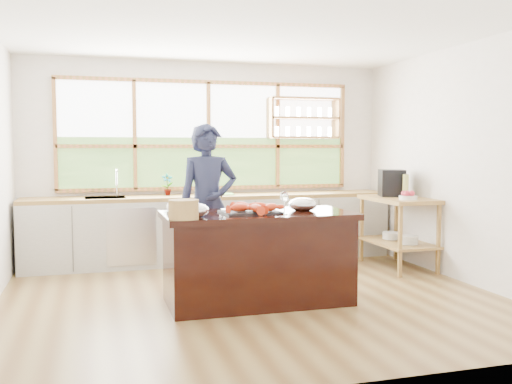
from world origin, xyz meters
name	(u,v)px	position (x,y,z in m)	size (l,w,h in m)	color
ground_plane	(252,297)	(0.00, 0.00, 0.00)	(5.00, 5.00, 0.00)	olive
room_shell	(242,128)	(0.02, 0.51, 1.75)	(5.02, 4.52, 2.71)	white
back_counter	(212,228)	(-0.02, 1.94, 0.45)	(4.90, 0.63, 0.90)	beige
right_shelf_unit	(399,221)	(2.19, 0.89, 0.60)	(0.62, 1.10, 0.90)	#A57F3B
island	(258,257)	(0.00, -0.20, 0.45)	(1.85, 0.90, 0.90)	black
cook	(208,205)	(-0.33, 0.65, 0.90)	(0.66, 0.43, 1.80)	#1B1F39
potted_plant	(167,184)	(-0.60, 2.00, 1.05)	(0.15, 0.10, 0.29)	slate
cutting_board	(218,194)	(0.07, 1.94, 0.91)	(0.40, 0.30, 0.01)	#6EBF46
espresso_machine	(392,183)	(2.19, 1.08, 1.07)	(0.30, 0.32, 0.35)	black
wine_bottle	(406,186)	(2.24, 0.82, 1.05)	(0.07, 0.07, 0.30)	#AFB857
fruit_bowl	(408,196)	(2.14, 0.59, 0.95)	(0.22, 0.22, 0.11)	silver
slate_board	(250,212)	(-0.09, -0.23, 0.91)	(0.55, 0.40, 0.02)	black
lobster_pile	(253,207)	(-0.07, -0.26, 0.96)	(0.52, 0.48, 0.08)	#CA4112
mixing_bowl_left	(193,210)	(-0.68, -0.39, 0.96)	(0.30, 0.30, 0.14)	silver
mixing_bowl_right	(303,204)	(0.48, -0.17, 0.96)	(0.29, 0.29, 0.14)	silver
wine_glass	(284,198)	(0.19, -0.44, 1.06)	(0.08, 0.08, 0.22)	white
wicker_basket	(184,209)	(-0.78, -0.52, 0.99)	(0.27, 0.27, 0.17)	#A1824A
parchment_roll	(171,208)	(-0.81, 0.06, 0.94)	(0.08, 0.08, 0.30)	white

